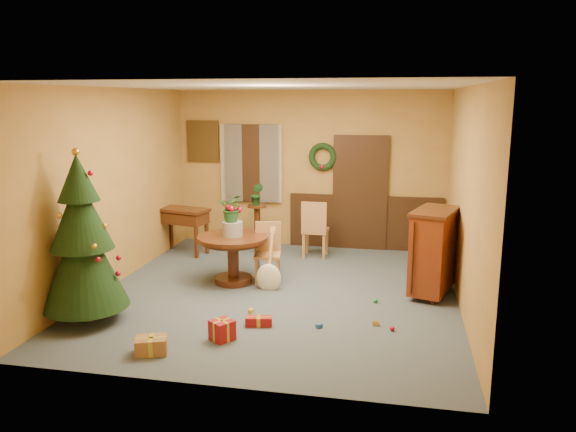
% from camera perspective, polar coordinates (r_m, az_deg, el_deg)
% --- Properties ---
extents(room_envelope, '(5.50, 5.50, 5.50)m').
position_cam_1_polar(room_envelope, '(10.44, 3.27, 2.85)').
color(room_envelope, '#3B4857').
rests_on(room_envelope, ground).
extents(dining_table, '(1.06, 1.06, 0.73)m').
position_cam_1_polar(dining_table, '(8.47, -5.61, -3.48)').
color(dining_table, black).
rests_on(dining_table, floor).
extents(urn, '(0.30, 0.30, 0.22)m').
position_cam_1_polar(urn, '(8.39, -5.65, -1.31)').
color(urn, slate).
rests_on(urn, dining_table).
extents(centerpiece_plant, '(0.38, 0.33, 0.42)m').
position_cam_1_polar(centerpiece_plant, '(8.33, -5.70, 0.84)').
color(centerpiece_plant, '#1E4C23').
rests_on(centerpiece_plant, urn).
extents(chair_near, '(0.45, 0.45, 0.90)m').
position_cam_1_polar(chair_near, '(8.55, -2.06, -3.46)').
color(chair_near, '#99613D').
rests_on(chair_near, floor).
extents(chair_far, '(0.44, 0.44, 1.01)m').
position_cam_1_polar(chair_far, '(9.78, 2.74, -1.17)').
color(chair_far, '#99613D').
rests_on(chair_far, floor).
extents(guitar, '(0.41, 0.59, 0.86)m').
position_cam_1_polar(guitar, '(8.15, -1.98, -4.56)').
color(guitar, beige).
rests_on(guitar, floor).
extents(plant_stand, '(0.35, 0.35, 0.89)m').
position_cam_1_polar(plant_stand, '(10.01, -3.14, -0.79)').
color(plant_stand, black).
rests_on(plant_stand, floor).
extents(stand_plant, '(0.22, 0.18, 0.40)m').
position_cam_1_polar(stand_plant, '(9.91, -3.17, 2.24)').
color(stand_plant, '#19471E').
rests_on(stand_plant, plant_stand).
extents(christmas_tree, '(1.05, 1.05, 2.17)m').
position_cam_1_polar(christmas_tree, '(7.31, -20.17, -2.41)').
color(christmas_tree, '#382111').
rests_on(christmas_tree, floor).
extents(writing_desk, '(1.02, 0.67, 0.83)m').
position_cam_1_polar(writing_desk, '(10.21, -10.66, -0.35)').
color(writing_desk, black).
rests_on(writing_desk, floor).
extents(sideboard, '(0.78, 1.07, 1.24)m').
position_cam_1_polar(sideboard, '(8.14, 14.54, -3.34)').
color(sideboard, '#511C09').
rests_on(sideboard, floor).
extents(gift_a, '(0.40, 0.35, 0.18)m').
position_cam_1_polar(gift_a, '(6.47, -13.72, -12.64)').
color(gift_a, brown).
rests_on(gift_a, floor).
extents(gift_b, '(0.33, 0.33, 0.24)m').
position_cam_1_polar(gift_b, '(6.65, -6.71, -11.44)').
color(gift_b, maroon).
rests_on(gift_b, floor).
extents(gift_c, '(0.28, 0.29, 0.13)m').
position_cam_1_polar(gift_c, '(8.16, -17.25, -7.83)').
color(gift_c, brown).
rests_on(gift_c, floor).
extents(gift_d, '(0.34, 0.19, 0.12)m').
position_cam_1_polar(gift_d, '(7.01, -2.99, -10.63)').
color(gift_d, maroon).
rests_on(gift_d, floor).
extents(toy_a, '(0.09, 0.09, 0.05)m').
position_cam_1_polar(toy_a, '(6.97, 3.18, -11.08)').
color(toy_a, '#244F9E').
rests_on(toy_a, floor).
extents(toy_b, '(0.06, 0.06, 0.06)m').
position_cam_1_polar(toy_b, '(7.85, 8.89, -8.49)').
color(toy_b, '#227F30').
rests_on(toy_b, floor).
extents(toy_c, '(0.07, 0.09, 0.05)m').
position_cam_1_polar(toy_c, '(7.43, -3.78, -9.61)').
color(toy_c, gold).
rests_on(toy_c, floor).
extents(toy_d, '(0.06, 0.06, 0.06)m').
position_cam_1_polar(toy_d, '(6.98, 10.56, -11.19)').
color(toy_d, '#B30B28').
rests_on(toy_d, floor).
extents(toy_e, '(0.09, 0.06, 0.05)m').
position_cam_1_polar(toy_e, '(7.10, 8.90, -10.75)').
color(toy_e, gold).
rests_on(toy_e, floor).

